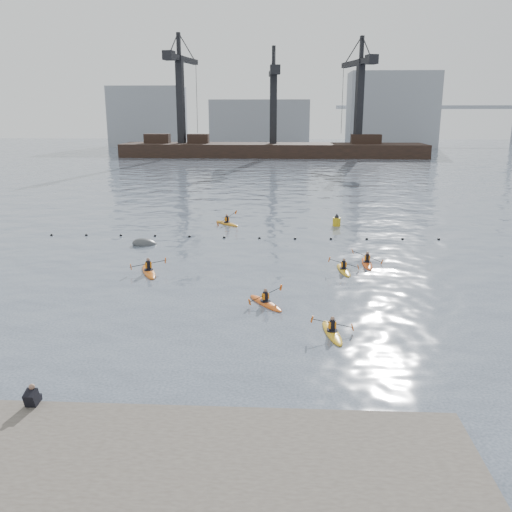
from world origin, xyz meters
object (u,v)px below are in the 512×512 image
object	(u,v)px
kayaker_4	(367,263)
nav_buoy	(337,222)
kayaker_3	(344,270)
mooring_buoy	(145,245)
kayaker_1	(332,332)
kayaker_0	(265,302)
kayaker_5	(227,223)
kayaker_2	(149,271)

from	to	relation	value
kayaker_4	nav_buoy	size ratio (longest dim) A/B	2.43
kayaker_3	mooring_buoy	size ratio (longest dim) A/B	1.54
kayaker_1	kayaker_4	world-z (taller)	kayaker_4
kayaker_0	kayaker_5	xyz separation A→B (m)	(-4.50, 22.02, 0.01)
kayaker_1	kayaker_2	xyz separation A→B (m)	(-11.35, 9.68, 0.01)
kayaker_1	kayaker_5	world-z (taller)	kayaker_5
nav_buoy	kayaker_2	bearing A→B (deg)	-130.70
kayaker_5	kayaker_4	bearing A→B (deg)	-92.66
kayaker_1	mooring_buoy	xyz separation A→B (m)	(-13.56, 17.39, -0.10)
kayaker_3	mooring_buoy	distance (m)	16.58
kayaker_0	mooring_buoy	world-z (taller)	kayaker_0
kayaker_0	nav_buoy	bearing A→B (deg)	41.15
kayaker_0	nav_buoy	world-z (taller)	nav_buoy
kayaker_1	kayaker_4	bearing A→B (deg)	65.24
mooring_buoy	nav_buoy	xyz separation A→B (m)	(16.06, 8.38, 0.41)
kayaker_3	kayaker_5	world-z (taller)	kayaker_5
kayaker_0	kayaker_4	bearing A→B (deg)	17.60
kayaker_5	mooring_buoy	distance (m)	10.35
kayaker_1	mooring_buoy	distance (m)	22.05
kayaker_5	kayaker_2	bearing A→B (deg)	-144.66
kayaker_1	kayaker_4	xyz separation A→B (m)	(3.45, 12.53, 0.00)
kayaker_3	kayaker_4	xyz separation A→B (m)	(1.81, 1.76, 0.00)
kayaker_0	kayaker_2	xyz separation A→B (m)	(-7.98, 5.68, 0.01)
kayaker_5	mooring_buoy	size ratio (longest dim) A/B	1.44
nav_buoy	kayaker_3	bearing A→B (deg)	-93.26
kayaker_1	nav_buoy	size ratio (longest dim) A/B	2.38
kayaker_2	kayaker_5	size ratio (longest dim) A/B	1.21
kayaker_5	nav_buoy	distance (m)	10.36
mooring_buoy	kayaker_4	bearing A→B (deg)	-15.95
kayaker_0	nav_buoy	xyz separation A→B (m)	(5.85, 21.77, 0.31)
kayaker_3	kayaker_2	bearing A→B (deg)	177.83
kayaker_5	nav_buoy	bearing A→B (deg)	-44.03
kayaker_3	kayaker_0	bearing A→B (deg)	-133.40
kayaker_0	kayaker_4	xyz separation A→B (m)	(6.81, 8.53, 0.00)
kayaker_1	mooring_buoy	size ratio (longest dim) A/B	1.56
kayaker_5	nav_buoy	size ratio (longest dim) A/B	2.20
kayaker_3	kayaker_4	bearing A→B (deg)	37.27
mooring_buoy	nav_buoy	size ratio (longest dim) A/B	1.53
nav_buoy	kayaker_4	bearing A→B (deg)	-85.88
kayaker_4	mooring_buoy	bearing A→B (deg)	-14.67
kayaker_0	kayaker_4	distance (m)	10.91
kayaker_0	mooring_buoy	xyz separation A→B (m)	(-10.20, 13.39, -0.10)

